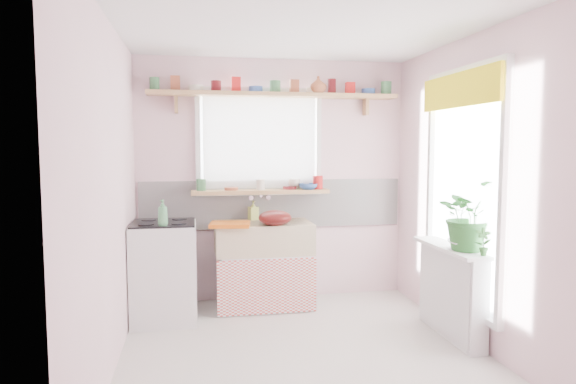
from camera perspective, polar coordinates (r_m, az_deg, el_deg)
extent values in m
plane|color=silver|center=(4.12, 2.00, -17.82)|extent=(3.20, 3.20, 0.00)
plane|color=white|center=(3.90, 2.12, 18.41)|extent=(3.20, 3.20, 0.00)
plane|color=#F8D0D8|center=(5.38, -1.64, 1.34)|extent=(2.80, 0.00, 2.80)
plane|color=#F8D0D8|center=(2.28, 10.80, -3.89)|extent=(2.80, 0.00, 2.80)
plane|color=#F8D0D8|center=(3.76, -19.24, -0.57)|extent=(0.00, 3.20, 3.20)
plane|color=#F8D0D8|center=(4.33, 20.45, 0.10)|extent=(0.00, 3.20, 3.20)
cube|color=white|center=(5.38, -1.61, -1.33)|extent=(2.74, 0.03, 0.50)
cube|color=pink|center=(5.41, -1.60, -3.44)|extent=(2.74, 0.02, 0.12)
cube|color=white|center=(5.34, -3.24, 5.60)|extent=(1.20, 0.01, 1.00)
cube|color=white|center=(5.27, -3.15, 5.61)|extent=(1.15, 0.02, 0.95)
cube|color=white|center=(4.50, 19.09, 0.32)|extent=(0.01, 1.10, 1.90)
cube|color=yellow|center=(4.47, 18.44, 10.71)|extent=(0.03, 1.20, 0.28)
cube|color=white|center=(5.22, -2.75, -9.65)|extent=(0.85, 0.55, 0.55)
cube|color=#D6463F|center=(4.95, -2.30, -10.46)|extent=(0.95, 0.02, 0.53)
cube|color=beige|center=(5.13, -2.77, -5.05)|extent=(0.95, 0.55, 0.30)
cylinder|color=silver|center=(5.32, -3.15, -0.33)|extent=(0.03, 0.22, 0.03)
cube|color=white|center=(4.90, -13.56, -8.66)|extent=(0.58, 0.58, 0.90)
cube|color=black|center=(4.81, -13.68, -3.39)|extent=(0.56, 0.56, 0.02)
cylinder|color=black|center=(4.68, -15.49, -3.48)|extent=(0.14, 0.14, 0.01)
cylinder|color=black|center=(4.66, -12.06, -3.43)|extent=(0.14, 0.14, 0.01)
cylinder|color=black|center=(4.96, -15.21, -3.00)|extent=(0.14, 0.14, 0.01)
cylinder|color=black|center=(4.94, -11.97, -2.96)|extent=(0.14, 0.14, 0.01)
cube|color=white|center=(4.61, 17.72, -10.60)|extent=(0.15, 0.90, 0.75)
cube|color=white|center=(4.51, 17.52, -5.92)|extent=(0.22, 0.95, 0.03)
cube|color=tan|center=(5.25, -3.05, 0.03)|extent=(1.40, 0.22, 0.04)
cube|color=tan|center=(5.26, -1.44, 10.74)|extent=(2.52, 0.24, 0.04)
cylinder|color=#3F7F4C|center=(5.22, -14.62, 11.51)|extent=(0.11, 0.11, 0.12)
cylinder|color=#A55133|center=(5.21, -12.41, 11.57)|extent=(0.11, 0.11, 0.12)
cylinder|color=silver|center=(5.20, -10.20, 11.28)|extent=(0.11, 0.11, 0.06)
cylinder|color=#590F14|center=(5.21, -8.00, 11.63)|extent=(0.11, 0.11, 0.12)
cylinder|color=red|center=(5.22, -5.80, 11.64)|extent=(0.11, 0.11, 0.12)
cylinder|color=#3359A5|center=(5.24, -3.61, 11.30)|extent=(0.11, 0.11, 0.06)
cylinder|color=#3F7F4C|center=(5.27, -1.44, 11.60)|extent=(0.11, 0.11, 0.12)
cylinder|color=#A55133|center=(5.30, 0.70, 11.56)|extent=(0.11, 0.11, 0.12)
cylinder|color=silver|center=(5.34, 2.81, 11.19)|extent=(0.11, 0.11, 0.06)
cylinder|color=#590F14|center=(5.39, 4.89, 11.44)|extent=(0.11, 0.11, 0.12)
cylinder|color=red|center=(5.45, 6.92, 11.36)|extent=(0.11, 0.11, 0.12)
cylinder|color=#3359A5|center=(5.51, 8.91, 10.95)|extent=(0.11, 0.11, 0.06)
cylinder|color=#3F7F4C|center=(5.58, 10.85, 11.16)|extent=(0.11, 0.11, 0.12)
cylinder|color=#3F7F4C|center=(5.20, -9.85, 0.80)|extent=(0.11, 0.11, 0.12)
cylinder|color=#A55133|center=(5.21, -6.44, 0.85)|extent=(0.11, 0.11, 0.12)
cylinder|color=silver|center=(5.24, -3.05, 0.58)|extent=(0.11, 0.11, 0.06)
cylinder|color=#590F14|center=(5.29, 0.28, 0.95)|extent=(0.11, 0.11, 0.12)
cylinder|color=red|center=(5.35, 3.54, 0.99)|extent=(0.11, 0.11, 0.12)
cube|color=orange|center=(4.87, -6.46, -3.61)|extent=(0.41, 0.33, 0.04)
ellipsoid|color=#530E0E|center=(4.91, -1.45, -2.87)|extent=(0.37, 0.37, 0.14)
imported|color=#2B6D2C|center=(4.33, 19.47, -2.42)|extent=(0.60, 0.55, 0.57)
imported|color=silver|center=(4.38, 19.24, -5.59)|extent=(0.36, 0.36, 0.07)
imported|color=#2E6126|center=(4.17, 20.88, -5.19)|extent=(0.13, 0.11, 0.21)
imported|color=#C0D25D|center=(5.28, -3.88, -2.04)|extent=(0.11, 0.11, 0.20)
imported|color=silver|center=(5.36, 0.68, 0.91)|extent=(0.16, 0.16, 0.10)
imported|color=#2D5293|center=(5.28, 2.26, 0.62)|extent=(0.24, 0.24, 0.06)
imported|color=#A15531|center=(5.30, 3.37, 11.82)|extent=(0.21, 0.21, 0.17)
imported|color=#478E58|center=(4.58, -13.74, -2.25)|extent=(0.12, 0.12, 0.23)
sphere|color=orange|center=(4.37, 19.27, -4.83)|extent=(0.08, 0.08, 0.08)
sphere|color=orange|center=(4.43, 19.75, -4.73)|extent=(0.08, 0.08, 0.08)
sphere|color=orange|center=(4.37, 18.56, -4.83)|extent=(0.08, 0.08, 0.08)
cylinder|color=gold|center=(4.34, 19.83, -4.79)|extent=(0.18, 0.04, 0.10)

